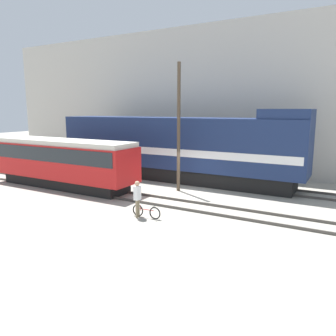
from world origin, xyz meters
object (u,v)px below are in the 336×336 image
object	(u,v)px
streetcar	(63,160)
bicycle	(146,212)
freight_locomotive	(175,147)
utility_pole_left	(179,128)
person	(137,195)

from	to	relation	value
streetcar	bicycle	size ratio (longest dim) A/B	6.96
freight_locomotive	utility_pole_left	bearing A→B (deg)	-58.39
utility_pole_left	freight_locomotive	bearing A→B (deg)	121.61
freight_locomotive	utility_pole_left	distance (m)	3.72
bicycle	utility_pole_left	bearing A→B (deg)	101.76
freight_locomotive	utility_pole_left	size ratio (longest dim) A/B	2.34
freight_locomotive	utility_pole_left	world-z (taller)	utility_pole_left
person	utility_pole_left	world-z (taller)	utility_pole_left
freight_locomotive	person	bearing A→B (deg)	-73.58
freight_locomotive	bicycle	distance (m)	9.13
freight_locomotive	streetcar	size ratio (longest dim) A/B	1.71
bicycle	streetcar	bearing A→B (deg)	162.38
streetcar	utility_pole_left	world-z (taller)	utility_pole_left
streetcar	bicycle	xyz separation A→B (m)	(8.35, -2.65, -1.52)
bicycle	person	bearing A→B (deg)	-157.98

